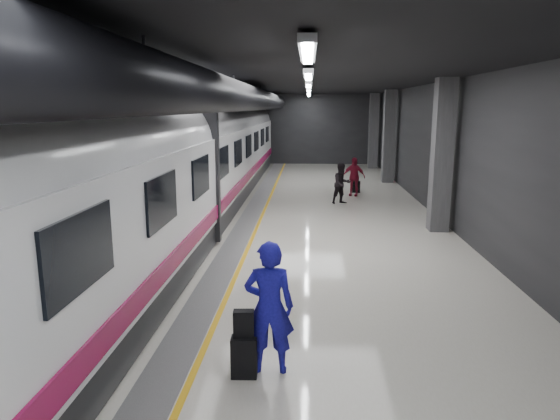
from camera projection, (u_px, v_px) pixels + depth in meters
name	position (u px, v px, depth m)	size (l,w,h in m)	color
ground	(284.00, 246.00, 13.45)	(40.00, 40.00, 0.00)	silver
platform_hall	(276.00, 112.00, 13.68)	(10.02, 40.02, 4.51)	black
train	(162.00, 168.00, 13.21)	(3.05, 38.00, 4.05)	black
traveler_main	(269.00, 307.00, 6.89)	(0.69, 0.45, 1.90)	#1D17B0
suitcase_main	(244.00, 357.00, 6.86)	(0.35, 0.22, 0.58)	black
shoulder_bag	(244.00, 323.00, 6.81)	(0.28, 0.15, 0.37)	black
traveler_far_a	(342.00, 184.00, 19.15)	(0.77, 0.60, 1.58)	black
traveler_far_b	(354.00, 177.00, 20.90)	(0.95, 0.40, 1.62)	maroon
suitcase_far	(356.00, 187.00, 21.83)	(0.34, 0.22, 0.50)	black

